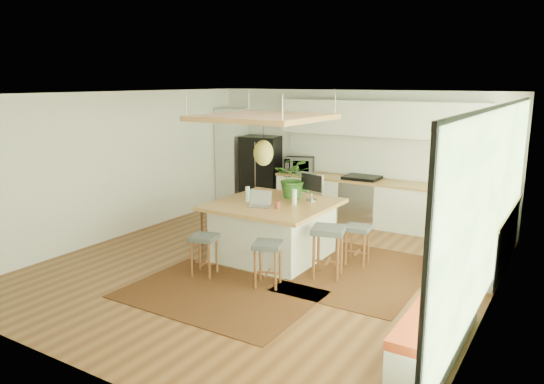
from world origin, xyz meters
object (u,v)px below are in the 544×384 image
Objects in this scene: island_plant at (294,182)px; stool_right_back at (358,243)px; fridge at (261,169)px; stool_right_front at (328,254)px; microwave at (299,163)px; monitor at (312,185)px; laptop at (259,199)px; island at (274,230)px; stool_left_side at (214,224)px; stool_near_right at (268,263)px; stool_near_left at (204,253)px.

stool_right_back is at bearing -3.92° from island_plant.
fridge is 2.62× the size of stool_right_back.
fridge is 2.14× the size of stool_right_front.
monitor is at bearing -76.26° from microwave.
laptop is (-1.22, 0.02, 0.70)m from stool_right_front.
stool_right_front is 1.22× the size of stool_right_back.
fridge is 0.90× the size of island.
fridge is 2.44× the size of stool_left_side.
fridge is 0.99m from microwave.
island_plant reaches higher than stool_near_right.
laptop reaches higher than stool_right_front.
island is at bearing -3.45° from stool_left_side.
stool_right_front is (1.16, -0.36, -0.11)m from island.
fridge reaches higher than microwave.
island is at bearing -163.33° from stool_right_back.
stool_left_side is at bearing -164.36° from island_plant.
stool_right_front is (0.57, 0.77, 0.00)m from stool_near_right.
stool_right_back is (1.79, 1.65, 0.00)m from stool_near_left.
fridge reaches higher than island.
stool_right_front reaches higher than stool_right_back.
stool_near_left is (1.51, -3.94, -0.57)m from fridge.
stool_right_back is 1.48m from island_plant.
stool_left_side is at bearing -116.13° from microwave.
stool_near_left is at bearing -137.21° from stool_right_back.
island_plant reaches higher than laptop.
island_plant is at bearing 141.38° from stool_right_front.
microwave is at bearing 97.76° from stool_near_left.
monitor is at bearing 61.83° from stool_near_left.
microwave is (-0.94, 3.05, 0.08)m from laptop.
island is 2.81× the size of stool_near_right.
island reaches higher than stool_near_left.
stool_right_front is 2.52m from stool_left_side.
stool_near_right is at bearing -86.73° from microwave.
island_plant is (-1.05, 0.84, 0.84)m from stool_right_front.
stool_right_front is (1.62, 0.90, 0.00)m from stool_near_left.
microwave is (-1.59, 3.84, 0.77)m from stool_near_right.
microwave reaches higher than island.
laptop is (1.26, -0.42, 0.70)m from stool_left_side.
stool_right_front is 1.29× the size of microwave.
stool_right_front is at bearing -38.62° from island_plant.
stool_near_right is 1.80m from monitor.
stool_near_right is 1.23m from laptop.
island is 2.94× the size of stool_near_left.
stool_near_right is 0.96× the size of stool_left_side.
stool_left_side is at bearing 176.55° from island.
stool_near_right is at bearing -115.88° from stool_right_back.
island reaches higher than stool_near_right.
monitor is at bearing 94.63° from stool_near_right.
fridge is at bearing 126.32° from island.
island is 0.89m from island_plant.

